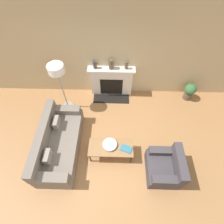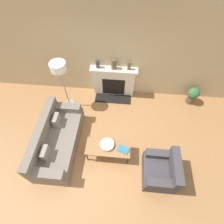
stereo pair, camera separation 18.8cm
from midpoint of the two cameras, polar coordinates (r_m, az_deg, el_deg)
ground_plane at (r=4.71m, az=-1.78°, el=-15.29°), size 18.00×18.00×0.00m
wall_back at (r=5.12m, az=1.09°, el=18.58°), size 18.00×0.06×2.90m
fireplace at (r=5.61m, az=1.57°, el=9.77°), size 1.41×0.59×1.04m
couch at (r=4.79m, az=-16.58°, el=-8.88°), size 0.90×2.06×0.84m
armchair_near at (r=4.49m, az=17.12°, el=-17.93°), size 0.75×0.85×0.78m
coffee_table at (r=4.41m, az=-0.06°, el=-11.62°), size 1.10×0.49×0.42m
bowl at (r=4.37m, az=-0.37°, el=-10.55°), size 0.35×0.35×0.07m
book at (r=4.36m, az=4.93°, el=-12.13°), size 0.31×0.25×0.02m
floor_lamp at (r=4.83m, az=-15.65°, el=12.59°), size 0.42×0.42×1.63m
mantel_vase_left at (r=5.23m, az=-3.66°, el=15.37°), size 0.11×0.11×0.24m
mantel_vase_center_left at (r=5.17m, az=1.68°, el=15.35°), size 0.15×0.15×0.30m
mantel_vase_center_right at (r=5.19m, az=6.64°, el=14.71°), size 0.09×0.09×0.24m
potted_plant at (r=6.05m, az=25.72°, el=5.09°), size 0.35×0.35×0.60m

